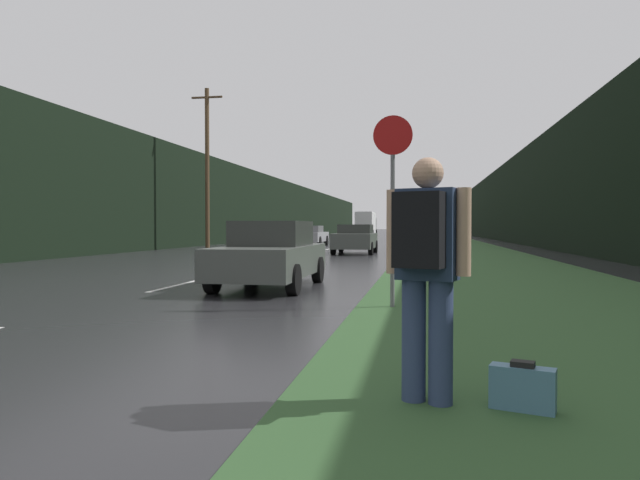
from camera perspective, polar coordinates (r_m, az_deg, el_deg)
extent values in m
cube|color=#33562D|center=(40.05, 13.02, -0.55)|extent=(6.00, 240.00, 0.02)
cube|color=silver|center=(13.23, -13.91, -4.35)|extent=(0.12, 3.00, 0.01)
cube|color=silver|center=(19.80, -5.59, -2.44)|extent=(0.12, 3.00, 0.01)
cube|color=silver|center=(26.60, -1.47, -1.47)|extent=(0.12, 3.00, 0.01)
cube|color=silver|center=(33.47, 0.97, -0.89)|extent=(0.12, 3.00, 0.01)
cube|color=black|center=(52.44, -7.22, 3.35)|extent=(2.00, 140.00, 6.30)
cube|color=black|center=(50.66, 19.30, 3.65)|extent=(2.00, 140.00, 6.83)
cylinder|color=#4C3823|center=(32.94, -11.21, 6.95)|extent=(0.24, 0.24, 9.07)
cube|color=#4C3823|center=(33.58, -11.24, 13.82)|extent=(1.80, 0.10, 0.10)
cylinder|color=slate|center=(9.20, 7.26, 0.83)|extent=(0.07, 0.07, 2.45)
cylinder|color=#B71414|center=(9.31, 7.29, 10.36)|extent=(0.63, 0.02, 0.63)
cylinder|color=navy|center=(4.34, 9.36, -9.94)|extent=(0.18, 0.18, 0.92)
cylinder|color=navy|center=(4.28, 11.98, -10.10)|extent=(0.18, 0.18, 0.92)
cube|color=navy|center=(4.22, 10.70, 0.56)|extent=(0.48, 0.35, 0.66)
sphere|color=tan|center=(4.24, 10.73, 6.59)|extent=(0.23, 0.23, 0.23)
cylinder|color=tan|center=(4.31, 7.35, 0.83)|extent=(0.10, 0.10, 0.63)
cylinder|color=tan|center=(4.16, 14.18, 0.79)|extent=(0.10, 0.10, 0.63)
cube|color=black|center=(4.02, 9.85, 1.00)|extent=(0.38, 0.27, 0.53)
cube|color=teal|center=(4.37, 19.59, -13.93)|extent=(0.46, 0.27, 0.33)
cube|color=black|center=(4.32, 19.61, -11.59)|extent=(0.18, 0.14, 0.04)
cube|color=#4C514C|center=(12.26, -5.04, -2.05)|extent=(1.71, 4.11, 0.63)
cube|color=#2D302D|center=(12.44, -4.79, 0.67)|extent=(1.45, 1.85, 0.53)
cylinder|color=black|center=(10.86, -2.67, -3.98)|extent=(0.20, 0.60, 0.60)
cylinder|color=black|center=(11.33, -10.71, -3.78)|extent=(0.20, 0.60, 0.60)
cylinder|color=black|center=(13.34, -0.22, -2.98)|extent=(0.20, 0.60, 0.60)
cylinder|color=black|center=(13.73, -6.90, -2.87)|extent=(0.20, 0.60, 0.60)
cube|color=#4C514C|center=(27.62, 3.54, -0.07)|extent=(1.83, 4.18, 0.71)
cube|color=#2D302D|center=(27.82, 3.59, 1.11)|extent=(1.56, 1.88, 0.43)
cylinder|color=black|center=(26.26, 5.09, -0.85)|extent=(0.20, 0.61, 0.61)
cylinder|color=black|center=(26.47, 1.34, -0.83)|extent=(0.20, 0.61, 0.61)
cylinder|color=black|center=(28.83, 5.55, -0.65)|extent=(0.20, 0.61, 0.61)
cylinder|color=black|center=(29.03, 2.13, -0.63)|extent=(0.20, 0.61, 0.61)
cube|color=#9E9EA3|center=(38.67, -1.03, 0.33)|extent=(1.90, 4.38, 0.63)
cube|color=#5E5E61|center=(38.45, -1.09, 1.12)|extent=(1.61, 1.97, 0.44)
cylinder|color=black|center=(40.19, -1.91, -0.04)|extent=(0.20, 0.67, 0.67)
cylinder|color=black|center=(39.85, 0.63, -0.05)|extent=(0.20, 0.67, 0.67)
cylinder|color=black|center=(37.54, -2.78, -0.14)|extent=(0.20, 0.67, 0.67)
cylinder|color=black|center=(37.18, -0.07, -0.15)|extent=(0.20, 0.67, 0.67)
cube|color=gray|center=(80.80, 4.88, 1.46)|extent=(2.11, 2.36, 2.13)
cube|color=silver|center=(76.54, 4.58, 1.73)|extent=(2.22, 6.20, 2.84)
cylinder|color=black|center=(80.68, 4.12, 0.73)|extent=(0.28, 0.90, 0.90)
cylinder|color=black|center=(80.48, 5.61, 0.73)|extent=(0.28, 0.90, 0.90)
cylinder|color=black|center=(75.12, 3.66, 0.69)|extent=(0.28, 0.90, 0.90)
cylinder|color=black|center=(74.91, 5.27, 0.68)|extent=(0.28, 0.90, 0.90)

